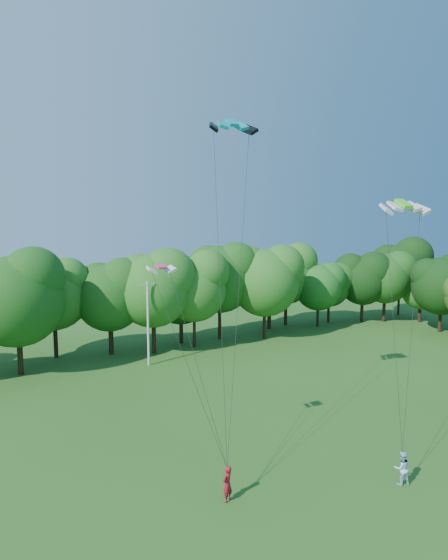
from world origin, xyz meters
TOP-DOWN VIEW (x-y plane):
  - ground at (0.00, 0.00)m, footprint 160.00×160.00m
  - utility_pole at (0.85, 29.97)m, footprint 1.74×0.40m
  - kite_flyer_left at (-3.53, 5.73)m, footprint 0.83×0.74m
  - kite_flyer_right at (5.63, 2.33)m, footprint 1.11×1.00m
  - kite_teal at (0.77, 12.70)m, footprint 3.27×1.91m
  - kite_green at (8.68, 5.40)m, footprint 3.10×2.13m
  - kite_pink at (-5.54, 9.47)m, footprint 1.56×0.80m
  - tree_back_center at (7.50, 36.63)m, footprint 8.08×8.08m
  - tree_back_east at (28.96, 35.69)m, footprint 7.45×7.45m

SIDE VIEW (x-z plane):
  - ground at x=0.00m, z-range 0.00..0.00m
  - kite_flyer_right at x=5.63m, z-range 0.00..1.87m
  - kite_flyer_left at x=-3.53m, z-range 0.00..1.90m
  - utility_pole at x=0.85m, z-range 0.11..8.90m
  - tree_back_east at x=28.96m, z-range 1.34..12.17m
  - tree_back_center at x=7.50m, z-range 1.46..13.22m
  - kite_pink at x=-5.54m, z-range 11.91..12.17m
  - kite_green at x=8.68m, z-range 15.27..15.95m
  - kite_teal at x=0.77m, z-range 20.60..21.39m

